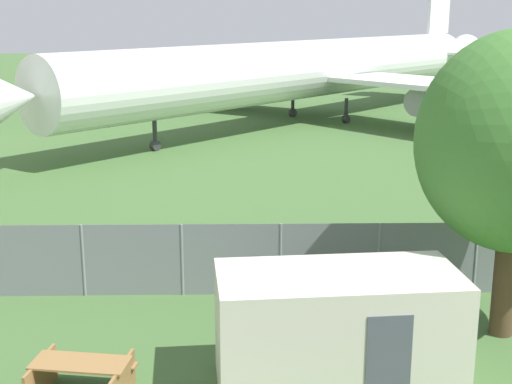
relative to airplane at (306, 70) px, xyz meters
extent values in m
cylinder|color=gray|center=(-8.35, -29.70, -2.49)|extent=(0.07, 0.07, 1.92)
cylinder|color=gray|center=(-5.81, -29.70, -2.49)|extent=(0.07, 0.07, 1.92)
cylinder|color=gray|center=(-3.26, -29.70, -2.49)|extent=(0.07, 0.07, 1.92)
cylinder|color=gray|center=(-0.72, -29.70, -2.49)|extent=(0.07, 0.07, 1.92)
cylinder|color=gray|center=(1.83, -29.70, -2.49)|extent=(0.07, 0.07, 1.92)
cube|color=slate|center=(-5.81, -29.70, -2.49)|extent=(56.00, 0.01, 1.92)
cylinder|color=white|center=(-0.33, -0.37, 0.06)|extent=(28.99, 31.57, 3.73)
cone|color=white|center=(14.33, 15.90, 0.06)|extent=(5.61, 5.71, 3.36)
cube|color=white|center=(8.90, -6.06, -0.50)|extent=(15.52, 17.02, 0.30)
cylinder|color=#939399|center=(7.16, -4.05, -1.49)|extent=(3.49, 3.62, 1.68)
cube|color=white|center=(-6.95, 8.23, -0.50)|extent=(17.67, 14.40, 0.30)
cylinder|color=#939399|center=(-4.76, 6.71, -1.49)|extent=(3.49, 3.62, 1.68)
cube|color=white|center=(12.02, 13.34, 0.43)|extent=(8.09, 7.71, 0.20)
cylinder|color=#2D2D33|center=(-8.86, -9.82, -2.63)|extent=(0.24, 0.24, 1.64)
cylinder|color=#2D2D33|center=(-8.86, -9.82, -3.17)|extent=(0.60, 0.62, 0.56)
cylinder|color=#2D2D33|center=(2.64, -0.42, -2.63)|extent=(0.24, 0.24, 1.64)
cylinder|color=#2D2D33|center=(2.64, -0.42, -3.17)|extent=(0.60, 0.62, 0.56)
cylinder|color=#2D2D33|center=(-0.69, 2.58, -2.63)|extent=(0.24, 0.24, 1.64)
cylinder|color=#2D2D33|center=(-0.69, 2.58, -3.17)|extent=(0.60, 0.62, 0.56)
cube|color=beige|center=(-2.41, -34.41, -2.27)|extent=(4.84, 2.60, 2.36)
cube|color=#4C515B|center=(-1.62, -35.47, -2.45)|extent=(0.84, 0.10, 1.90)
cube|color=olive|center=(-7.33, -34.80, -2.71)|extent=(1.92, 1.03, 0.04)
cube|color=olive|center=(-7.25, -34.24, -3.01)|extent=(1.85, 0.56, 0.04)
cube|color=olive|center=(-6.53, -34.92, -3.08)|extent=(0.27, 1.39, 0.74)
cube|color=olive|center=(-8.14, -34.67, -3.08)|extent=(0.27, 1.39, 0.74)
cylinder|color=#4C3823|center=(1.68, -32.16, -2.15)|extent=(0.53, 0.53, 2.60)
camera|label=1|loc=(-4.25, -47.12, 3.75)|focal=50.00mm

